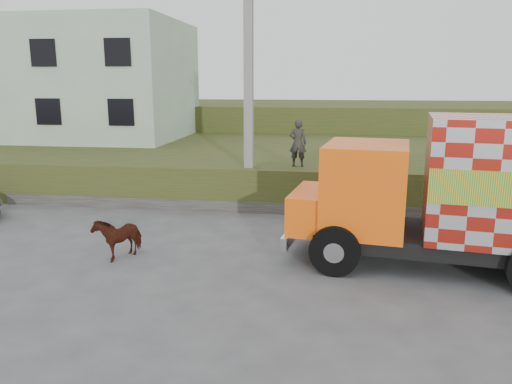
% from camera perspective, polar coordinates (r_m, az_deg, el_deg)
% --- Properties ---
extents(ground, '(120.00, 120.00, 0.00)m').
position_cam_1_polar(ground, '(13.37, 0.32, -6.96)').
color(ground, '#474749').
rests_on(ground, ground).
extents(embankment, '(40.00, 12.00, 1.50)m').
position_cam_1_polar(embankment, '(22.85, 3.81, 3.18)').
color(embankment, '#2D4617').
rests_on(embankment, ground).
extents(embankment_far, '(40.00, 12.00, 3.00)m').
position_cam_1_polar(embankment_far, '(34.65, 5.43, 7.61)').
color(embankment_far, '#2D4617').
rests_on(embankment_far, ground).
extents(retaining_strip, '(16.00, 0.50, 0.40)m').
position_cam_1_polar(retaining_strip, '(17.62, -4.23, -1.48)').
color(retaining_strip, '#595651').
rests_on(retaining_strip, ground).
extents(building, '(10.00, 8.00, 6.00)m').
position_cam_1_polar(building, '(28.49, -18.70, 12.00)').
color(building, '#ABC4A7').
rests_on(building, embankment).
extents(utility_pole, '(1.20, 0.30, 8.00)m').
position_cam_1_polar(utility_pole, '(17.30, -0.85, 11.26)').
color(utility_pole, gray).
rests_on(utility_pole, ground).
extents(cargo_truck, '(8.56, 3.88, 3.69)m').
position_cam_1_polar(cargo_truck, '(12.82, 24.95, -0.20)').
color(cargo_truck, black).
rests_on(cargo_truck, ground).
extents(cow, '(1.08, 1.44, 1.10)m').
position_cam_1_polar(cow, '(13.41, -15.45, -4.89)').
color(cow, '#34110D').
rests_on(cow, ground).
extents(pedestrian, '(0.63, 0.44, 1.67)m').
position_cam_1_polar(pedestrian, '(17.70, 4.81, 5.60)').
color(pedestrian, '#292724').
rests_on(pedestrian, embankment).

